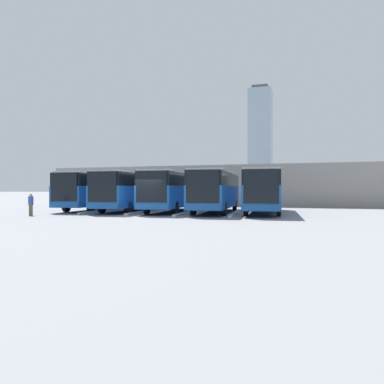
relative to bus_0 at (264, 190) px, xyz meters
name	(u,v)px	position (x,y,z in m)	size (l,w,h in m)	color
ground_plane	(145,216)	(7.39, 5.76, -1.81)	(600.00, 600.00, 0.00)	gray
bus_0	(264,190)	(0.00, 0.00, 0.00)	(3.51, 11.65, 3.24)	#19519E
curb_divider_0	(236,213)	(1.85, 1.70, -1.74)	(0.24, 7.82, 0.15)	#B2B2AD
bus_1	(216,190)	(3.69, 0.40, 0.00)	(3.51, 11.65, 3.24)	#19519E
curb_divider_1	(187,212)	(5.54, 2.09, -1.74)	(0.24, 7.82, 0.15)	#B2B2AD
bus_2	(174,190)	(7.38, 0.18, 0.00)	(3.51, 11.65, 3.24)	#19519E
curb_divider_2	(144,211)	(9.23, 1.88, -1.74)	(0.24, 7.82, 0.15)	#B2B2AD
bus_3	(132,190)	(11.08, 0.38, 0.00)	(3.51, 11.65, 3.24)	#19519E
curb_divider_3	(103,211)	(12.92, 2.07, -1.74)	(0.24, 7.82, 0.15)	#B2B2AD
bus_4	(99,190)	(14.77, -0.29, 0.00)	(3.51, 11.65, 3.24)	#19519E
pedestrian	(31,204)	(15.18, 7.79, -0.97)	(0.46, 0.46, 1.56)	brown
station_building	(221,186)	(7.39, -17.08, 0.52)	(40.82, 14.63, 4.60)	gray
office_tower	(260,140)	(30.41, -233.49, 34.65)	(15.44, 15.44, 74.13)	#93A8B7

